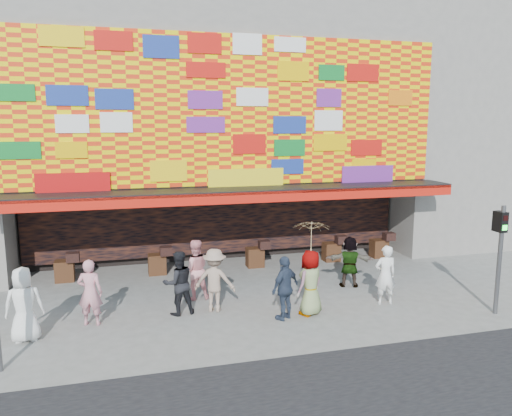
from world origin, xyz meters
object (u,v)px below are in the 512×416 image
Objects in this scene: ped_c at (178,283)px; ped_f at (350,261)px; ped_d at (215,280)px; ped_e at (285,288)px; ped_h at (385,275)px; parasol at (311,238)px; signal_right at (501,247)px; ped_g at (310,283)px; ped_b at (90,292)px; ped_i at (195,269)px; ped_a at (24,305)px.

ped_c reaches higher than ped_f.
ped_d is at bearing 32.76° from ped_f.
ped_h reaches higher than ped_e.
ped_e is 1.00× the size of ped_h.
parasol reaches higher than ped_h.
ped_g is at bearing 165.69° from signal_right.
ped_b is at bearing 171.95° from parasol.
ped_i is at bearing -79.68° from ped_e.
ped_a reaches higher than ped_b.
ped_i is (0.61, 1.09, 0.01)m from ped_c.
parasol is (-4.94, 1.26, 0.29)m from signal_right.
ped_d is at bearing 163.36° from signal_right.
signal_right is 1.72× the size of ped_b.
ped_g is at bearing -173.97° from ped_b.
ped_c is 1.02× the size of ped_e.
ped_f is at bearing -175.12° from ped_a.
ped_e is 0.94× the size of parasol.
ped_d is 0.98× the size of ped_g.
ped_d is 0.96× the size of parasol.
ped_f is (2.84, 2.03, -0.05)m from ped_e.
ped_f is 0.91× the size of ped_i.
ped_c is at bearing -55.35° from ped_e.
signal_right is 3.12m from ped_h.
ped_e is (2.69, -1.08, -0.02)m from ped_c.
ped_a is 6.43m from ped_e.
ped_i is (-2.08, 2.18, 0.03)m from ped_e.
ped_g is (-2.08, -1.91, 0.08)m from ped_f.
ped_g is at bearing -178.10° from ped_d.
signal_right is 1.74× the size of ped_e.
parasol is (5.72, -0.81, 1.27)m from ped_b.
ped_c is 5.87m from ped_h.
ped_i is at bearing 19.12° from ped_f.
ped_a is at bearing 0.35° from ped_c.
signal_right is 1.65× the size of ped_a.
ped_g is (3.45, -0.96, 0.01)m from ped_c.
ped_d is 1.02× the size of ped_e.
signal_right is 5.90m from ped_e.
ped_h is at bearing 120.62° from ped_f.
ped_d reaches higher than ped_f.
ped_c is at bearing 164.41° from parasol.
ped_h is at bearing -165.71° from ped_d.
parasol is at bearing -173.97° from ped_b.
parasol is at bearing 153.34° from ped_c.
ped_g is at bearing 10.76° from ped_h.
ped_d is at bearing 158.82° from parasol.
ped_b is at bearing -163.15° from ped_a.
ped_e is 0.77m from ped_g.
ped_h is (3.13, 0.33, 0.00)m from ped_e.
ped_e is at bearing -170.81° from parasol.
ped_d is 1.02× the size of ped_h.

